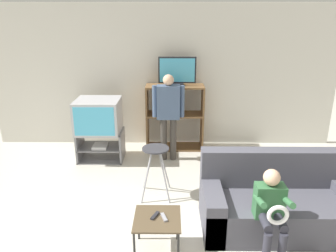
% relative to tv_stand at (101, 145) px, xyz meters
% --- Properties ---
extents(wall_back, '(6.40, 0.06, 2.60)m').
position_rel_tv_stand_xyz_m(wall_back, '(1.07, 0.80, 1.05)').
color(wall_back, silver).
rests_on(wall_back, ground_plane).
extents(tv_stand, '(0.76, 0.50, 0.51)m').
position_rel_tv_stand_xyz_m(tv_stand, '(0.00, 0.00, 0.00)').
color(tv_stand, slate).
rests_on(tv_stand, ground_plane).
extents(television_main, '(0.72, 0.66, 0.55)m').
position_rel_tv_stand_xyz_m(television_main, '(-0.01, 0.00, 0.53)').
color(television_main, '#B2B2B7').
rests_on(television_main, tv_stand).
extents(media_shelf, '(1.04, 0.42, 1.19)m').
position_rel_tv_stand_xyz_m(media_shelf, '(1.27, 0.52, 0.36)').
color(media_shelf, brown).
rests_on(media_shelf, ground_plane).
extents(television_flat, '(0.67, 0.20, 0.50)m').
position_rel_tv_stand_xyz_m(television_flat, '(1.31, 0.54, 1.18)').
color(television_flat, black).
rests_on(television_flat, media_shelf).
extents(folding_stool, '(0.40, 0.43, 0.72)m').
position_rel_tv_stand_xyz_m(folding_stool, '(1.00, -1.21, 0.33)').
color(folding_stool, '#99999E').
rests_on(folding_stool, ground_plane).
extents(snack_table, '(0.48, 0.48, 0.42)m').
position_rel_tv_stand_xyz_m(snack_table, '(1.06, -2.37, 0.12)').
color(snack_table, brown).
rests_on(snack_table, ground_plane).
extents(remote_control_black, '(0.09, 0.15, 0.02)m').
position_rel_tv_stand_xyz_m(remote_control_black, '(1.04, -2.34, 0.18)').
color(remote_control_black, '#232328').
rests_on(remote_control_black, snack_table).
extents(remote_control_white, '(0.08, 0.15, 0.02)m').
position_rel_tv_stand_xyz_m(remote_control_white, '(1.14, -2.37, 0.18)').
color(remote_control_white, gray).
rests_on(remote_control_white, snack_table).
extents(couch, '(1.77, 0.82, 0.87)m').
position_rel_tv_stand_xyz_m(couch, '(2.46, -1.89, 0.04)').
color(couch, '#4C4C56').
rests_on(couch, ground_plane).
extents(person_standing_adult, '(0.53, 0.20, 1.48)m').
position_rel_tv_stand_xyz_m(person_standing_adult, '(1.16, 0.00, 0.64)').
color(person_standing_adult, '#3D3833').
rests_on(person_standing_adult, ground_plane).
extents(person_seated_child, '(0.33, 0.43, 0.93)m').
position_rel_tv_stand_xyz_m(person_seated_child, '(2.21, -2.37, 0.30)').
color(person_seated_child, '#2D2D38').
rests_on(person_seated_child, ground_plane).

